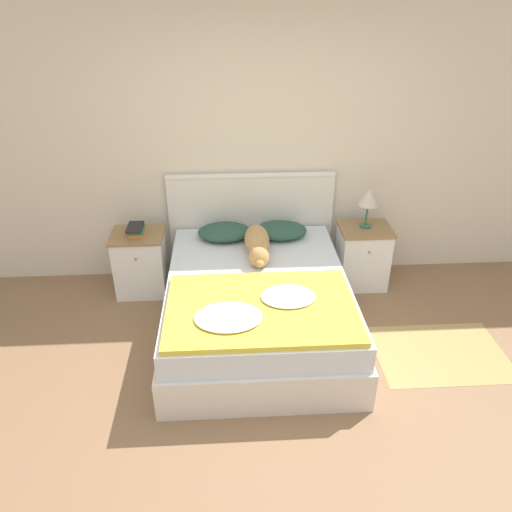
{
  "coord_description": "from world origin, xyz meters",
  "views": [
    {
      "loc": [
        -0.3,
        -2.43,
        2.71
      ],
      "look_at": [
        -0.07,
        1.25,
        0.64
      ],
      "focal_mm": 35.0,
      "sensor_mm": 36.0,
      "label": 1
    }
  ],
  "objects_px": {
    "nightstand_right": "(362,256)",
    "book_stack": "(136,230)",
    "table_lamp": "(369,198)",
    "pillow_right": "(280,230)",
    "pillow_left": "(224,232)",
    "nightstand_left": "(141,263)",
    "dog": "(257,244)",
    "bed": "(257,306)"
  },
  "relations": [
    {
      "from": "nightstand_right",
      "to": "book_stack",
      "type": "relative_size",
      "value": 2.72
    },
    {
      "from": "table_lamp",
      "to": "book_stack",
      "type": "bearing_deg",
      "value": -179.22
    },
    {
      "from": "book_stack",
      "to": "table_lamp",
      "type": "relative_size",
      "value": 0.59
    },
    {
      "from": "nightstand_right",
      "to": "book_stack",
      "type": "bearing_deg",
      "value": -179.74
    },
    {
      "from": "nightstand_right",
      "to": "pillow_right",
      "type": "bearing_deg",
      "value": 177.95
    },
    {
      "from": "pillow_right",
      "to": "nightstand_right",
      "type": "bearing_deg",
      "value": -2.05
    },
    {
      "from": "pillow_left",
      "to": "nightstand_left",
      "type": "bearing_deg",
      "value": -177.95
    },
    {
      "from": "pillow_right",
      "to": "dog",
      "type": "bearing_deg",
      "value": -125.59
    },
    {
      "from": "bed",
      "to": "nightstand_left",
      "type": "xyz_separation_m",
      "value": [
        -1.08,
        0.72,
        0.05
      ]
    },
    {
      "from": "bed",
      "to": "table_lamp",
      "type": "relative_size",
      "value": 5.1
    },
    {
      "from": "table_lamp",
      "to": "bed",
      "type": "bearing_deg",
      "value": -145.65
    },
    {
      "from": "bed",
      "to": "nightstand_right",
      "type": "xyz_separation_m",
      "value": [
        1.08,
        0.72,
        0.05
      ]
    },
    {
      "from": "nightstand_right",
      "to": "pillow_left",
      "type": "height_order",
      "value": "pillow_left"
    },
    {
      "from": "bed",
      "to": "table_lamp",
      "type": "distance_m",
      "value": 1.46
    },
    {
      "from": "bed",
      "to": "book_stack",
      "type": "distance_m",
      "value": 1.35
    },
    {
      "from": "pillow_right",
      "to": "bed",
      "type": "bearing_deg",
      "value": -109.57
    },
    {
      "from": "book_stack",
      "to": "dog",
      "type": "bearing_deg",
      "value": -15.06
    },
    {
      "from": "bed",
      "to": "pillow_left",
      "type": "xyz_separation_m",
      "value": [
        -0.27,
        0.75,
        0.34
      ]
    },
    {
      "from": "bed",
      "to": "table_lamp",
      "type": "bearing_deg",
      "value": 34.35
    },
    {
      "from": "pillow_left",
      "to": "book_stack",
      "type": "xyz_separation_m",
      "value": [
        -0.81,
        -0.04,
        0.06
      ]
    },
    {
      "from": "pillow_left",
      "to": "dog",
      "type": "relative_size",
      "value": 0.74
    },
    {
      "from": "nightstand_left",
      "to": "table_lamp",
      "type": "xyz_separation_m",
      "value": [
        2.16,
        0.02,
        0.6
      ]
    },
    {
      "from": "dog",
      "to": "book_stack",
      "type": "xyz_separation_m",
      "value": [
        -1.1,
        0.3,
        0.02
      ]
    },
    {
      "from": "nightstand_left",
      "to": "dog",
      "type": "bearing_deg",
      "value": -15.54
    },
    {
      "from": "bed",
      "to": "nightstand_right",
      "type": "distance_m",
      "value": 1.3
    },
    {
      "from": "nightstand_left",
      "to": "dog",
      "type": "distance_m",
      "value": 1.19
    },
    {
      "from": "bed",
      "to": "dog",
      "type": "height_order",
      "value": "dog"
    },
    {
      "from": "pillow_right",
      "to": "book_stack",
      "type": "xyz_separation_m",
      "value": [
        -1.34,
        -0.04,
        0.06
      ]
    },
    {
      "from": "nightstand_left",
      "to": "nightstand_right",
      "type": "height_order",
      "value": "same"
    },
    {
      "from": "nightstand_left",
      "to": "table_lamp",
      "type": "relative_size",
      "value": 1.62
    },
    {
      "from": "bed",
      "to": "pillow_right",
      "type": "xyz_separation_m",
      "value": [
        0.27,
        0.75,
        0.34
      ]
    },
    {
      "from": "nightstand_right",
      "to": "table_lamp",
      "type": "distance_m",
      "value": 0.6
    },
    {
      "from": "book_stack",
      "to": "nightstand_left",
      "type": "bearing_deg",
      "value": 88.47
    },
    {
      "from": "pillow_right",
      "to": "table_lamp",
      "type": "bearing_deg",
      "value": -0.68
    },
    {
      "from": "bed",
      "to": "dog",
      "type": "xyz_separation_m",
      "value": [
        0.02,
        0.41,
        0.38
      ]
    },
    {
      "from": "dog",
      "to": "book_stack",
      "type": "relative_size",
      "value": 2.98
    },
    {
      "from": "dog",
      "to": "table_lamp",
      "type": "relative_size",
      "value": 1.77
    },
    {
      "from": "nightstand_left",
      "to": "table_lamp",
      "type": "bearing_deg",
      "value": 0.52
    },
    {
      "from": "nightstand_left",
      "to": "pillow_right",
      "type": "xyz_separation_m",
      "value": [
        1.34,
        0.03,
        0.29
      ]
    },
    {
      "from": "book_stack",
      "to": "bed",
      "type": "bearing_deg",
      "value": -33.27
    },
    {
      "from": "pillow_left",
      "to": "table_lamp",
      "type": "relative_size",
      "value": 1.3
    },
    {
      "from": "nightstand_right",
      "to": "book_stack",
      "type": "distance_m",
      "value": 2.19
    }
  ]
}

